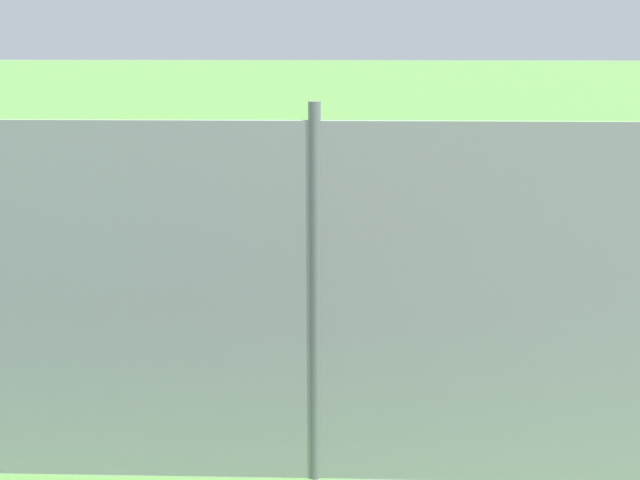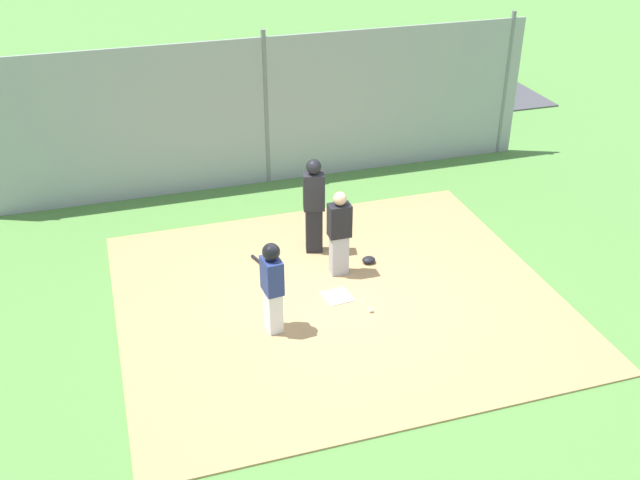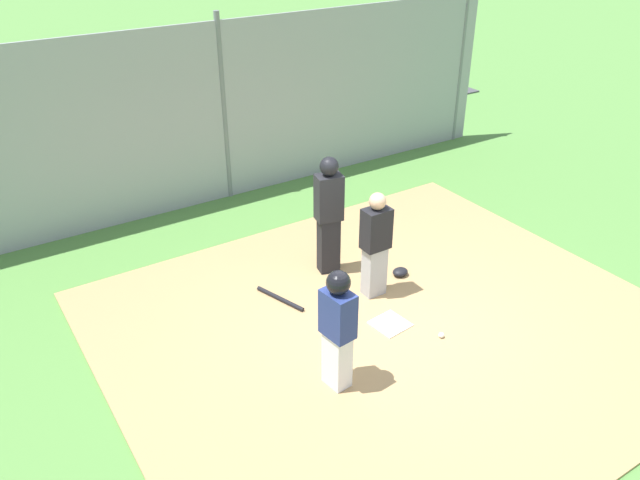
% 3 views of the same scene
% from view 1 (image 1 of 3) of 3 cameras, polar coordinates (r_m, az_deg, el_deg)
% --- Properties ---
extents(ground_plane, '(140.00, 140.00, 0.00)m').
position_cam_1_polar(ground_plane, '(11.58, 0.42, -3.88)').
color(ground_plane, '#51843D').
extents(dirt_infield, '(7.20, 6.40, 0.03)m').
position_cam_1_polar(dirt_infield, '(11.57, 0.42, -3.81)').
color(dirt_infield, '#A88456').
rests_on(dirt_infield, ground_plane).
extents(home_plate, '(0.49, 0.49, 0.02)m').
position_cam_1_polar(home_plate, '(11.57, 0.42, -3.69)').
color(home_plate, white).
rests_on(home_plate, dirt_infield).
extents(catcher, '(0.38, 0.26, 1.58)m').
position_cam_1_polar(catcher, '(10.63, -1.07, -0.92)').
color(catcher, '#9E9EA3').
rests_on(catcher, dirt_infield).
extents(umpire, '(0.43, 0.34, 1.83)m').
position_cam_1_polar(umpire, '(9.74, -0.18, -1.55)').
color(umpire, black).
rests_on(umpire, dirt_infield).
extents(runner, '(0.30, 0.41, 1.54)m').
position_cam_1_polar(runner, '(11.88, 6.46, 1.06)').
color(runner, silver).
rests_on(runner, dirt_infield).
extents(baseball_bat, '(0.32, 0.83, 0.06)m').
position_cam_1_polar(baseball_bat, '(10.38, 5.58, -6.02)').
color(baseball_bat, black).
rests_on(baseball_bat, dirt_infield).
extents(catcher_mask, '(0.24, 0.20, 0.12)m').
position_cam_1_polar(catcher_mask, '(10.78, -4.40, -4.97)').
color(catcher_mask, black).
rests_on(catcher_mask, dirt_infield).
extents(baseball, '(0.07, 0.07, 0.07)m').
position_cam_1_polar(baseball, '(12.11, -1.34, -2.63)').
color(baseball, white).
rests_on(baseball, dirt_infield).
extents(backstop_fence, '(12.00, 0.10, 3.35)m').
position_cam_1_polar(backstop_fence, '(6.45, -0.39, -5.28)').
color(backstop_fence, '#93999E').
rests_on(backstop_fence, ground_plane).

